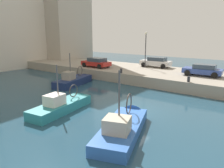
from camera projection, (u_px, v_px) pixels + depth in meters
water_surface at (131, 110)px, 16.79m from camera, size 80.00×80.00×0.00m
quay_wall at (183, 78)px, 25.59m from camera, size 9.00×56.00×1.20m
fishing_boat_blue at (124, 130)px, 13.02m from camera, size 6.91×3.99×4.83m
fishing_boat_navy at (75, 83)px, 25.31m from camera, size 6.54×3.25×4.54m
fishing_boat_teal at (64, 109)px, 16.75m from camera, size 6.47×2.49×4.35m
parked_car_blue at (203, 70)px, 23.98m from camera, size 2.29×4.21×1.30m
parked_car_white at (156, 62)px, 30.27m from camera, size 2.06×4.33×1.39m
parked_car_red at (96, 62)px, 30.14m from camera, size 2.11×4.18×1.32m
mooring_bollard_south at (189, 79)px, 20.99m from camera, size 0.28×0.28×0.55m
mooring_bollard_mid at (121, 71)px, 25.69m from camera, size 0.28×0.28×0.55m
quay_streetlamp at (146, 44)px, 29.33m from camera, size 0.36×0.36×4.83m
waterfront_building_central at (61, 5)px, 41.07m from camera, size 8.64×8.36×22.23m
waterfront_building_east_mid at (8, 0)px, 36.35m from camera, size 10.91×7.47×22.50m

